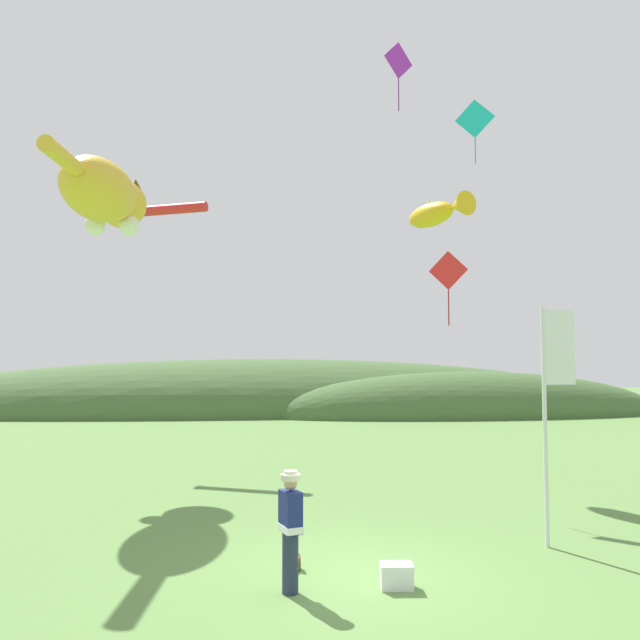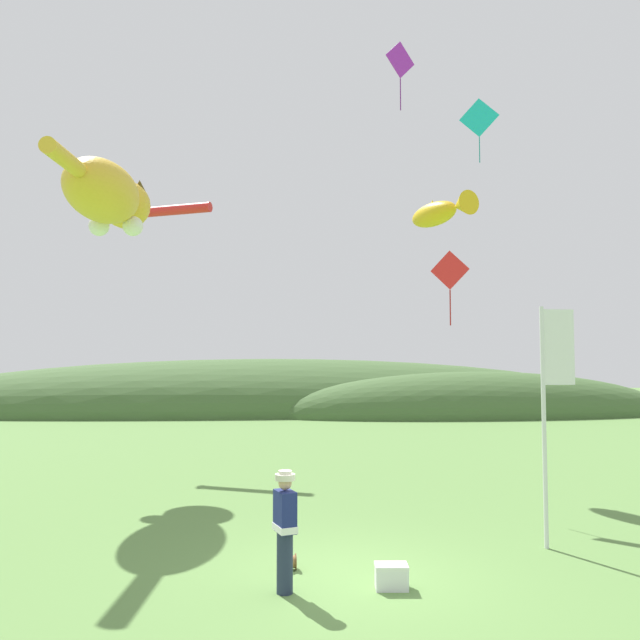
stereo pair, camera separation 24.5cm
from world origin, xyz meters
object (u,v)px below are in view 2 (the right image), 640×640
(festival_banner_pole, at_px, (551,388))
(kite_giant_cat, at_px, (108,196))
(kite_diamond_violet, at_px, (400,61))
(picnic_cooler, at_px, (391,576))
(kite_diamond_red, at_px, (450,271))
(kite_fish_windsock, at_px, (440,212))
(kite_diamond_teal, at_px, (479,118))
(festival_attendant, at_px, (285,527))
(kite_tube_streamer, at_px, (171,210))
(kite_spool, at_px, (292,562))

(festival_banner_pole, height_order, kite_giant_cat, kite_giant_cat)
(kite_diamond_violet, bearing_deg, festival_banner_pole, -74.33)
(picnic_cooler, xyz_separation_m, kite_diamond_red, (2.89, 5.72, 5.46))
(kite_diamond_violet, bearing_deg, kite_fish_windsock, 46.77)
(festival_banner_pole, xyz_separation_m, kite_giant_cat, (-9.57, 7.24, 5.21))
(picnic_cooler, xyz_separation_m, kite_diamond_teal, (5.72, 10.83, 11.53))
(kite_diamond_teal, bearing_deg, festival_attendant, -124.09)
(festival_attendant, xyz_separation_m, kite_fish_windsock, (5.15, 8.54, 6.88))
(kite_tube_streamer, distance_m, kite_diamond_violet, 9.84)
(picnic_cooler, height_order, kite_tube_streamer, kite_tube_streamer)
(picnic_cooler, bearing_deg, kite_giant_cat, 124.81)
(festival_attendant, distance_m, kite_spool, 1.31)
(festival_banner_pole, height_order, kite_diamond_teal, kite_diamond_teal)
(kite_spool, bearing_deg, kite_diamond_teal, 53.98)
(kite_diamond_violet, distance_m, kite_diamond_teal, 5.49)
(kite_giant_cat, xyz_separation_m, kite_diamond_red, (9.05, -3.14, -2.45))
(kite_tube_streamer, bearing_deg, kite_diamond_violet, -43.21)
(kite_fish_windsock, bearing_deg, kite_giant_cat, 178.19)
(kite_fish_windsock, xyz_separation_m, kite_diamond_teal, (2.17, 2.27, 3.88))
(kite_giant_cat, xyz_separation_m, kite_fish_windsock, (9.71, -0.31, -0.26))
(festival_banner_pole, bearing_deg, festival_attendant, -162.21)
(festival_attendant, bearing_deg, kite_diamond_violet, 62.60)
(kite_spool, bearing_deg, kite_diamond_violet, 60.07)
(kite_diamond_teal, bearing_deg, kite_spool, -126.02)
(kite_diamond_red, height_order, kite_diamond_violet, kite_diamond_violet)
(kite_spool, distance_m, kite_diamond_teal, 16.78)
(kite_spool, height_order, kite_tube_streamer, kite_tube_streamer)
(festival_banner_pole, bearing_deg, kite_diamond_teal, 75.90)
(festival_attendant, relative_size, kite_diamond_red, 0.94)
(kite_tube_streamer, xyz_separation_m, kite_diamond_red, (7.82, -7.59, -3.15))
(kite_diamond_red, bearing_deg, kite_diamond_teal, 61.00)
(festival_attendant, relative_size, picnic_cooler, 3.39)
(festival_attendant, relative_size, kite_diamond_violet, 0.92)
(picnic_cooler, distance_m, festival_banner_pole, 4.64)
(kite_spool, xyz_separation_m, kite_giant_cat, (-4.75, 7.85, 7.96))
(picnic_cooler, height_order, kite_diamond_teal, kite_diamond_teal)
(kite_diamond_violet, bearing_deg, kite_spool, -119.93)
(picnic_cooler, height_order, kite_diamond_red, kite_diamond_red)
(kite_fish_windsock, bearing_deg, picnic_cooler, -112.55)
(picnic_cooler, bearing_deg, kite_diamond_violet, 74.14)
(kite_diamond_red, relative_size, kite_diamond_teal, 0.84)
(kite_fish_windsock, distance_m, kite_diamond_red, 3.65)
(festival_attendant, relative_size, kite_spool, 6.84)
(kite_diamond_red, xyz_separation_m, kite_diamond_teal, (2.83, 5.11, 6.08))
(kite_diamond_red, distance_m, kite_diamond_violet, 6.13)
(festival_banner_pole, distance_m, kite_giant_cat, 13.08)
(kite_tube_streamer, xyz_separation_m, kite_diamond_teal, (10.65, -2.48, 2.93))
(festival_attendant, bearing_deg, kite_giant_cat, 117.29)
(kite_diamond_red, bearing_deg, festival_banner_pole, -82.76)
(kite_giant_cat, height_order, kite_diamond_teal, kite_diamond_teal)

